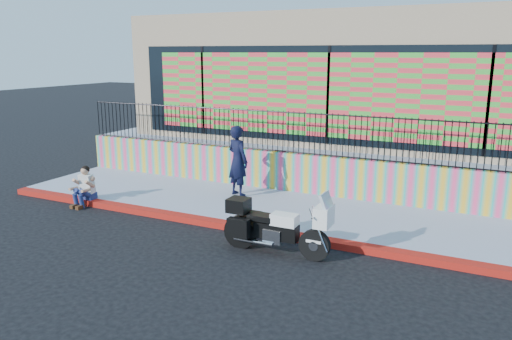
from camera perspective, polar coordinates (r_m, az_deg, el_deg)
The scene contains 10 objects.
ground at distance 11.44m, azimuth 1.35°, elevation -7.46°, with size 90.00×90.00×0.00m, color black.
red_curb at distance 11.42m, azimuth 1.35°, elevation -7.11°, with size 16.00×0.30×0.15m, color #A3250B.
sidewalk at distance 12.85m, azimuth 4.43°, elevation -4.78°, with size 16.00×3.00×0.15m, color #909AAD.
mural_wall at distance 14.13m, azimuth 6.87°, elevation -0.54°, with size 16.00×0.20×1.10m, color #FF437C.
metal_fence at distance 13.90m, azimuth 7.00°, elevation 4.07°, with size 15.80×0.04×1.20m, color black, non-canonical shape.
elevated_platform at distance 18.94m, azimuth 11.96°, elevation 2.57°, with size 16.00×10.00×1.25m, color #909AAD.
storefront_building at distance 18.43m, azimuth 12.18°, elevation 10.50°, with size 14.00×8.06×4.00m.
police_motorcycle at distance 10.28m, azimuth 2.13°, elevation -6.36°, with size 2.29×0.76×1.43m.
police_officer at distance 13.79m, azimuth -2.10°, elevation 1.06°, with size 0.72×0.47×1.97m, color black.
seated_man at distance 14.21m, azimuth -19.14°, elevation -2.16°, with size 0.54×0.71×1.06m.
Camera 1 is at (4.44, -9.74, 4.05)m, focal length 35.00 mm.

